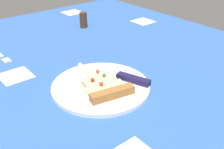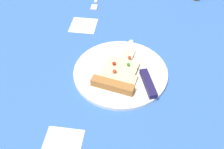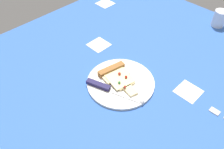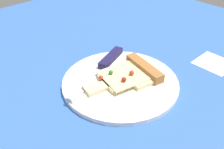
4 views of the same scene
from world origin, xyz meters
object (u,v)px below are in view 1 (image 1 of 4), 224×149
pepper_shaker (83,20)px  plate (101,86)px  knife (119,76)px  pizza_slice (105,87)px  fork (1,55)px

pepper_shaker → plate: bearing=151.2°
knife → pepper_shaker: pepper_shaker is taller
pizza_slice → pepper_shaker: 54.89cm
knife → pepper_shaker: (46.12, -18.64, 1.69)cm
knife → fork: knife is taller
knife → plate: bearing=158.5°
pizza_slice → fork: pizza_slice is taller
pizza_slice → knife: (2.30, -7.17, -0.19)cm
plate → knife: 6.73cm
plate → fork: 41.37cm
plate → knife: (-0.23, -6.63, 1.14)cm
pepper_shaker → pizza_slice: bearing=151.9°
plate → fork: size_ratio=1.79×
knife → fork: size_ratio=1.52×
plate → pepper_shaker: 52.46cm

